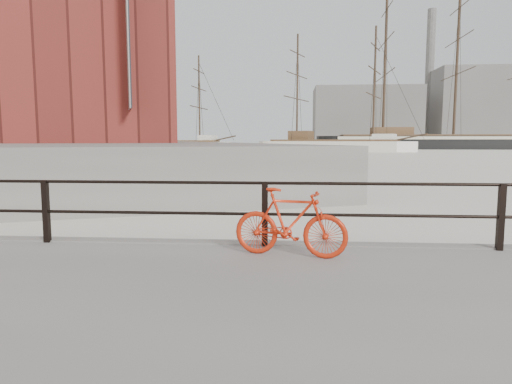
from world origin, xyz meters
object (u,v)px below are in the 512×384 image
(schooner_mid, at_px, (333,151))
(workboat_near, at_px, (42,161))
(barque_black, at_px, (453,149))
(bicycle, at_px, (290,222))
(workboat_far, at_px, (24,157))
(schooner_left, at_px, (173,150))

(schooner_mid, height_order, workboat_near, schooner_mid)
(barque_black, bearing_deg, bicycle, -108.89)
(schooner_mid, bearing_deg, barque_black, 56.25)
(schooner_mid, xyz_separation_m, workboat_near, (-29.97, -39.29, 0.00))
(schooner_mid, relative_size, workboat_near, 2.28)
(schooner_mid, xyz_separation_m, workboat_far, (-37.44, -29.80, 0.00))
(bicycle, xyz_separation_m, workboat_near, (-22.75, 33.85, -0.83))
(schooner_left, relative_size, workboat_near, 1.82)
(schooner_left, height_order, workboat_far, schooner_left)
(bicycle, height_order, schooner_left, schooner_left)
(schooner_left, xyz_separation_m, workboat_far, (-8.07, -34.46, 0.00))
(schooner_mid, bearing_deg, workboat_near, -106.57)
(schooner_left, bearing_deg, bicycle, -68.30)
(workboat_far, bearing_deg, schooner_mid, 21.11)
(bicycle, relative_size, workboat_near, 0.12)
(schooner_mid, bearing_deg, workboat_far, -120.72)
(schooner_left, bearing_deg, workboat_far, -97.36)
(workboat_near, height_order, workboat_far, same)
(barque_black, bearing_deg, schooner_left, -164.57)
(bicycle, height_order, workboat_far, workboat_far)
(bicycle, bearing_deg, workboat_near, 136.14)
(workboat_far, bearing_deg, barque_black, 19.88)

